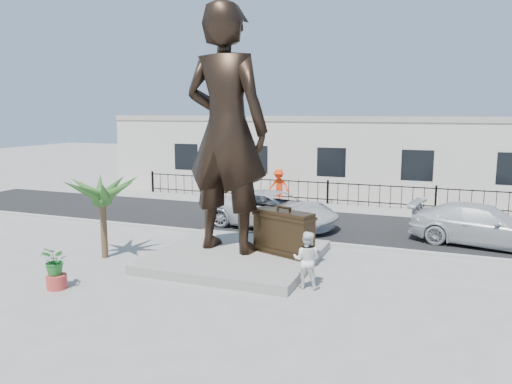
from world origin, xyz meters
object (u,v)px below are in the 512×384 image
(statue, at_px, (226,130))
(car_white, at_px, (274,209))
(tourist, at_px, (307,260))
(suitcase, at_px, (284,233))

(statue, relative_size, car_white, 1.45)
(tourist, height_order, car_white, tourist)
(statue, distance_m, suitcase, 3.88)
(tourist, xyz_separation_m, car_white, (-3.29, 6.71, -0.03))
(tourist, relative_size, car_white, 0.29)
(suitcase, height_order, tourist, suitcase)
(suitcase, distance_m, car_white, 5.13)
(suitcase, bearing_deg, tourist, -36.01)
(suitcase, bearing_deg, statue, -156.95)
(suitcase, xyz_separation_m, car_white, (-1.97, 4.73, -0.24))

